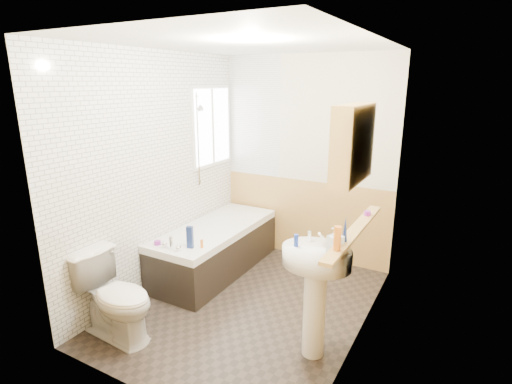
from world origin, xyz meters
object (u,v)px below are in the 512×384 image
Objects in this scene: sink at (316,280)px; pine_shelf at (355,231)px; bathtub at (216,247)px; toilet at (115,297)px; medicine_cabinet at (353,144)px.

sink is 0.51m from pine_shelf.
pine_shelf is (1.77, -0.55, 0.73)m from bathtub.
bathtub is 1.99m from pine_shelf.
bathtub is 1.48m from toilet.
pine_shelf is 0.74m from medicine_cabinet.
sink reaches higher than bathtub.
medicine_cabinet is (-0.03, -0.13, 0.73)m from pine_shelf.
bathtub is at bearing 162.69° from pine_shelf.
sink is 1.67× the size of medicine_cabinet.
sink is (1.57, -0.87, 0.38)m from bathtub.
medicine_cabinet reaches higher than pine_shelf.
medicine_cabinet is (1.77, 0.80, 1.36)m from toilet.
toilet is at bearing -158.17° from sink.
sink is 0.75× the size of pine_shelf.
bathtub is at bearing 158.60° from medicine_cabinet.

